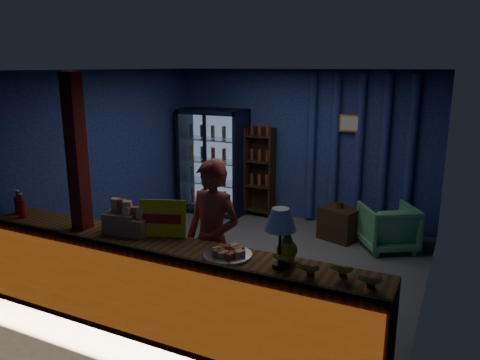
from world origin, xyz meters
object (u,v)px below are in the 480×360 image
Objects in this scene: shopkeeper at (213,241)px; green_chair at (388,227)px; table_lamp at (280,222)px; pastry_tray at (228,254)px.

green_chair is (1.36, 2.82, -0.53)m from shopkeeper.
green_chair is at bearing 82.73° from table_lamp.
green_chair is at bearing 73.94° from pastry_tray.
green_chair is 1.38× the size of table_lamp.
pastry_tray is 0.66m from table_lamp.
green_chair is at bearing 68.80° from shopkeeper.
shopkeeper is 3.18m from green_chair.
pastry_tray is at bearing 41.89° from green_chair.
shopkeeper is 3.78× the size of pastry_tray.
shopkeeper reaches higher than green_chair.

